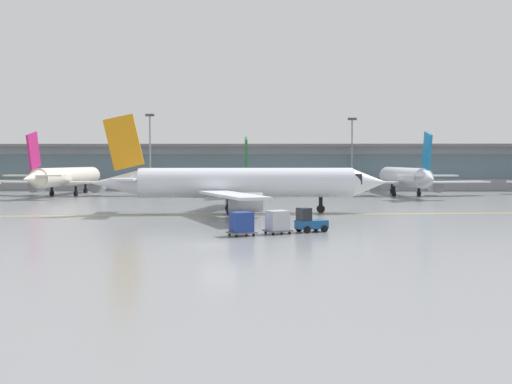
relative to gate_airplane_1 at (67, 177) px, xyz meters
name	(u,v)px	position (x,y,z in m)	size (l,w,h in m)	color
ground_plane	(219,245)	(31.80, -64.74, -3.21)	(400.00, 400.00, 0.00)	gray
taxiway_centreline_stripe	(246,215)	(32.91, -39.14, -3.20)	(110.00, 0.36, 0.01)	yellow
terminal_concourse	(251,166)	(31.80, 25.64, 1.71)	(191.35, 11.00, 9.60)	#9EA3A8
gate_airplane_1	(67,177)	(0.00, 0.00, 0.00)	(29.92, 32.30, 10.69)	silver
gate_airplane_2	(243,178)	(30.91, 4.43, -0.18)	(28.27, 30.49, 10.09)	silver
gate_airplane_3	(404,177)	(59.32, 0.70, 0.00)	(29.99, 32.28, 10.69)	silver
taxiing_regional_jet	(243,184)	(32.47, -37.18, 0.23)	(34.58, 32.01, 11.45)	silver
baggage_tug	(309,222)	(38.88, -56.38, -2.31)	(2.95, 2.48, 2.10)	#194C8C
cargo_dolly_lead	(277,221)	(36.15, -57.77, -2.15)	(2.60, 2.38, 1.94)	#595B60
cargo_dolly_trailing	(241,223)	(33.21, -59.25, -2.15)	(2.60, 2.38, 1.94)	#595B60
apron_light_mast_1	(150,149)	(11.51, 17.10, 5.28)	(1.80, 0.36, 15.58)	gray
apron_light_mast_2	(352,151)	(52.59, 19.13, 4.93)	(1.80, 0.36, 14.88)	gray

